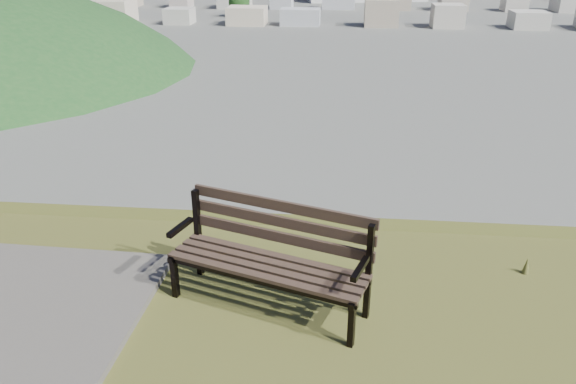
# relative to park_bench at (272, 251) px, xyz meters

# --- Properties ---
(park_bench) EXTENTS (1.97, 1.17, 0.98)m
(park_bench) POSITION_rel_park_bench_xyz_m (0.00, 0.00, 0.00)
(park_bench) COLOR #3E2B24
(park_bench) RESTS_ON hilltop_mesa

